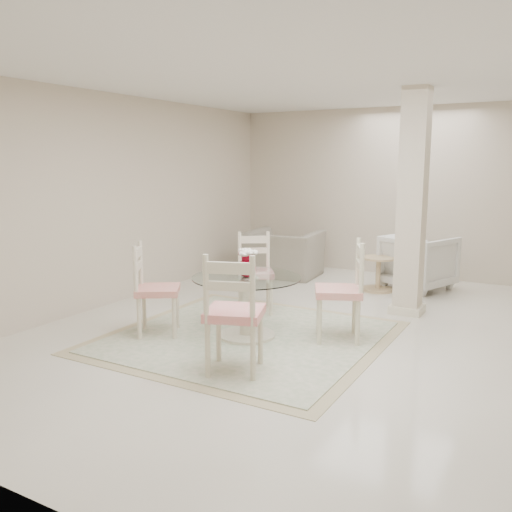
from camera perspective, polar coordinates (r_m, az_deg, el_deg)
The scene contains 13 objects.
ground at distance 5.94m, azimuth 7.76°, elevation -8.27°, with size 7.00×7.00×0.00m, color white.
room_shell at distance 5.65m, azimuth 8.21°, elevation 9.91°, with size 6.02×7.02×2.71m.
column at distance 6.76m, azimuth 16.12°, elevation 5.34°, with size 0.30×0.30×2.70m, color beige.
area_rug at distance 5.82m, azimuth -0.98°, elevation -8.49°, with size 2.78×2.78×0.02m.
dining_table at distance 5.73m, azimuth -0.99°, elevation -5.38°, with size 1.14×1.14×0.66m.
red_vase at distance 5.61m, azimuth -0.98°, elevation -0.68°, with size 0.23×0.21×0.30m.
dining_chair_east at distance 5.64m, azimuth 9.43°, elevation -2.84°, with size 0.62×0.62×1.16m.
dining_chair_north at distance 6.66m, azimuth -0.14°, elevation -1.11°, with size 0.60×0.60×1.08m.
dining_chair_west at distance 5.85m, azimuth -11.00°, elevation -2.76°, with size 0.61×0.61×1.10m.
dining_chair_south at distance 4.66m, azimuth -2.46°, elevation -5.18°, with size 0.61×0.61×1.20m.
recliner_taupe at distance 8.77m, azimuth 2.90°, elevation 0.24°, with size 1.13×0.99×0.74m, color gray.
armchair_white at distance 8.25m, azimuth 16.71°, elevation -0.58°, with size 0.85×0.88×0.80m, color white.
side_table at distance 7.99m, azimuth 12.73°, elevation -1.98°, with size 0.47×0.47×0.49m.
Camera 1 is at (2.05, -5.26, 1.86)m, focal length 38.00 mm.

